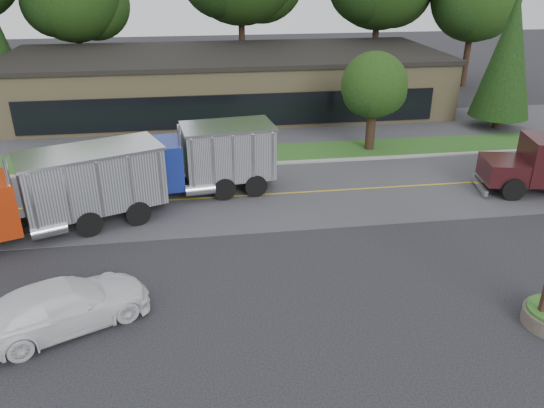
{
  "coord_description": "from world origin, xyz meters",
  "views": [
    {
      "loc": [
        -0.36,
        -14.85,
        10.65
      ],
      "look_at": [
        2.37,
        4.03,
        1.8
      ],
      "focal_mm": 35.0,
      "sensor_mm": 36.0,
      "label": 1
    }
  ],
  "objects": [
    {
      "name": "ground",
      "position": [
        0.0,
        0.0,
        0.0
      ],
      "size": [
        140.0,
        140.0,
        0.0
      ],
      "primitive_type": "plane",
      "color": "#39393F",
      "rests_on": "ground"
    },
    {
      "name": "road",
      "position": [
        0.0,
        9.0,
        0.0
      ],
      "size": [
        60.0,
        8.0,
        0.02
      ],
      "primitive_type": "cube",
      "color": "#5E5E64",
      "rests_on": "ground"
    },
    {
      "name": "center_line",
      "position": [
        0.0,
        9.0,
        0.0
      ],
      "size": [
        60.0,
        0.12,
        0.01
      ],
      "primitive_type": "cube",
      "color": "gold",
      "rests_on": "ground"
    },
    {
      "name": "curb",
      "position": [
        0.0,
        13.2,
        0.0
      ],
      "size": [
        60.0,
        0.3,
        0.12
      ],
      "primitive_type": "cube",
      "color": "#9E9E99",
      "rests_on": "ground"
    },
    {
      "name": "grass_verge",
      "position": [
        0.0,
        15.0,
        0.0
      ],
      "size": [
        60.0,
        3.4,
        0.03
      ],
      "primitive_type": "cube",
      "color": "#28521C",
      "rests_on": "ground"
    },
    {
      "name": "far_parking",
      "position": [
        0.0,
        20.0,
        0.0
      ],
      "size": [
        60.0,
        7.0,
        0.02
      ],
      "primitive_type": "cube",
      "color": "#5E5E64",
      "rests_on": "ground"
    },
    {
      "name": "strip_mall",
      "position": [
        2.0,
        26.0,
        2.0
      ],
      "size": [
        32.0,
        12.0,
        4.0
      ],
      "primitive_type": "cube",
      "color": "#98855D",
      "rests_on": "ground"
    },
    {
      "name": "tree_far_e",
      "position": [
        24.12,
        31.1,
        7.33
      ],
      "size": [
        8.05,
        7.58,
        11.49
      ],
      "color": "#382619",
      "rests_on": "ground"
    },
    {
      "name": "evergreen_right",
      "position": [
        20.0,
        18.0,
        4.89
      ],
      "size": [
        3.91,
        3.91,
        8.9
      ],
      "color": "#382619",
      "rests_on": "ground"
    },
    {
      "name": "tree_verge",
      "position": [
        10.06,
        15.05,
        3.74
      ],
      "size": [
        4.12,
        3.88,
        5.88
      ],
      "color": "#382619",
      "rests_on": "ground"
    },
    {
      "name": "dump_truck_red",
      "position": [
        -6.25,
        6.61,
        1.81
      ],
      "size": [
        10.14,
        5.97,
        3.36
      ],
      "rotation": [
        0.0,
        0.0,
        3.52
      ],
      "color": "black",
      "rests_on": "ground"
    },
    {
      "name": "dump_truck_blue",
      "position": [
        0.02,
        9.8,
        1.8
      ],
      "size": [
        7.66,
        3.46,
        3.36
      ],
      "rotation": [
        0.0,
        0.0,
        3.26
      ],
      "color": "black",
      "rests_on": "ground"
    },
    {
      "name": "rally_car",
      "position": [
        -4.86,
        -0.34,
        0.77
      ],
      "size": [
        5.75,
        4.29,
        1.55
      ],
      "primitive_type": "imported",
      "rotation": [
        0.0,
        0.0,
        2.02
      ],
      "color": "white",
      "rests_on": "ground"
    }
  ]
}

